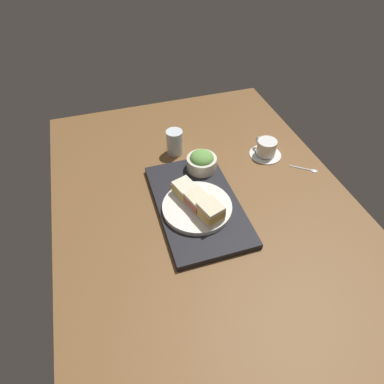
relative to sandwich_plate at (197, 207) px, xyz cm
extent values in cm
cube|color=brown|center=(-2.92, 4.09, -4.52)|extent=(140.00, 100.00, 3.00)
cube|color=black|center=(-2.83, 1.07, -1.93)|extent=(44.68, 26.37, 2.18)
cylinder|color=white|center=(0.00, 0.00, 0.00)|extent=(22.63, 22.63, 1.69)
cube|color=#EFE5C1|center=(-6.17, -2.24, 1.46)|extent=(8.65, 7.89, 1.23)
cube|color=gold|center=(-6.17, -2.24, 3.01)|extent=(8.93, 8.20, 1.88)
cube|color=#EFE5C1|center=(-6.17, -2.24, 4.57)|extent=(8.65, 7.89, 1.23)
cube|color=beige|center=(0.00, 0.00, 1.47)|extent=(8.65, 7.89, 1.24)
cube|color=#B74C42|center=(0.00, 0.00, 3.12)|extent=(9.19, 8.31, 2.07)
cube|color=beige|center=(0.00, 0.00, 4.78)|extent=(8.65, 7.89, 1.24)
cube|color=beige|center=(6.17, 2.24, 1.58)|extent=(8.65, 7.89, 1.47)
cube|color=gold|center=(6.17, 2.24, 3.70)|extent=(8.74, 8.07, 2.77)
cube|color=beige|center=(6.17, 2.24, 5.82)|extent=(8.65, 7.89, 1.47)
cylinder|color=silver|center=(-18.72, 7.81, 1.54)|extent=(10.90, 10.90, 4.78)
ellipsoid|color=#6BA84C|center=(-18.72, 7.81, 3.93)|extent=(8.68, 8.68, 4.78)
cylinder|color=white|center=(-21.24, 35.25, -2.62)|extent=(12.46, 12.46, 0.80)
cylinder|color=white|center=(-21.24, 35.25, 0.71)|extent=(7.49, 7.49, 5.87)
cylinder|color=black|center=(-21.24, 35.25, 3.25)|extent=(6.89, 6.89, 0.40)
torus|color=white|center=(-25.46, 34.21, 0.71)|extent=(4.16, 1.75, 4.09)
cylinder|color=silver|center=(-33.51, 1.67, 1.92)|extent=(6.43, 6.43, 9.89)
cube|color=silver|center=(-9.65, 44.76, -2.77)|extent=(5.81, 7.70, 0.50)
ellipsoid|color=silver|center=(-6.95, 48.46, -2.62)|extent=(3.27, 3.44, 0.80)
camera|label=1|loc=(68.74, -23.25, 79.25)|focal=31.05mm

